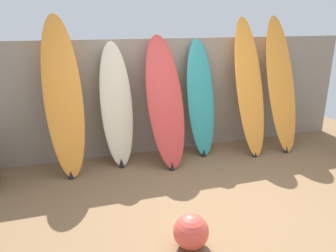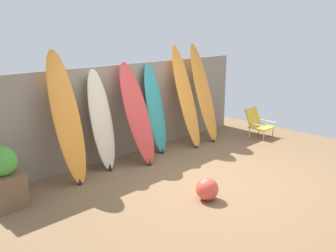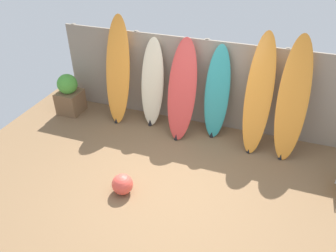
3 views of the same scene
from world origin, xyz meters
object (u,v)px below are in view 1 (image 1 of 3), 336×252
beach_ball (191,232)px  surfboard_teal_3 (201,99)px  surfboard_orange_0 (63,98)px  surfboard_cream_1 (117,106)px  surfboard_orange_4 (250,88)px  surfboard_orange_5 (281,85)px  surfboard_red_2 (165,102)px

beach_ball → surfboard_teal_3: bearing=65.3°
surfboard_orange_0 → beach_ball: 2.48m
surfboard_cream_1 → surfboard_teal_3: surfboard_teal_3 is taller
surfboard_orange_4 → surfboard_orange_5: surfboard_orange_5 is taller
surfboard_red_2 → surfboard_teal_3: 0.67m
surfboard_orange_4 → beach_ball: 2.82m
beach_ball → surfboard_cream_1: bearing=98.7°
surfboard_orange_4 → beach_ball: surfboard_orange_4 is taller
surfboard_teal_3 → surfboard_orange_0: bearing=-177.6°
surfboard_cream_1 → surfboard_orange_4: surfboard_orange_4 is taller
surfboard_cream_1 → beach_ball: 2.28m
surfboard_red_2 → beach_ball: (-0.35, -1.96, -0.76)m
surfboard_red_2 → surfboard_teal_3: size_ratio=1.04×
surfboard_red_2 → surfboard_teal_3: (0.64, 0.19, -0.04)m
surfboard_orange_0 → surfboard_orange_5: surfboard_orange_0 is taller
surfboard_red_2 → surfboard_orange_4: size_ratio=0.89×
surfboard_orange_4 → surfboard_red_2: bearing=-177.6°
surfboard_teal_3 → surfboard_orange_5: size_ratio=0.84×
beach_ball → surfboard_orange_4: bearing=49.0°
surfboard_orange_0 → beach_ball: bearing=-63.2°
surfboard_orange_4 → surfboard_cream_1: bearing=176.7°
surfboard_cream_1 → surfboard_orange_5: size_ratio=0.84×
surfboard_orange_0 → surfboard_teal_3: 2.04m
surfboard_orange_0 → surfboard_orange_5: size_ratio=1.01×
surfboard_orange_4 → surfboard_orange_5: (0.57, -0.01, 0.01)m
surfboard_cream_1 → surfboard_orange_5: surfboard_orange_5 is taller
surfboard_red_2 → surfboard_teal_3: bearing=16.6°
surfboard_cream_1 → surfboard_orange_4: bearing=-3.3°
surfboard_orange_0 → surfboard_cream_1: bearing=6.0°
surfboard_orange_0 → surfboard_red_2: (1.39, -0.10, -0.14)m
surfboard_cream_1 → beach_ball: bearing=-81.3°
surfboard_orange_4 → surfboard_orange_5: 0.57m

